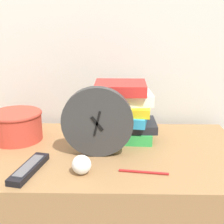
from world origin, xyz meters
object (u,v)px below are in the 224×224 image
(tv_remote, at_px, (29,168))
(pen, at_px, (144,172))
(basket, at_px, (16,125))
(book_stack, at_px, (122,112))
(desk_clock, at_px, (97,122))
(crumpled_paper_ball, at_px, (82,165))

(tv_remote, distance_m, pen, 0.36)
(basket, bearing_deg, book_stack, 2.49)
(pen, bearing_deg, book_stack, 102.91)
(tv_remote, xyz_separation_m, pen, (0.36, -0.00, -0.01))
(desk_clock, bearing_deg, book_stack, 60.75)
(desk_clock, relative_size, tv_remote, 1.22)
(tv_remote, bearing_deg, desk_clock, 30.51)
(desk_clock, relative_size, pen, 1.59)
(basket, bearing_deg, desk_clock, -22.78)
(book_stack, xyz_separation_m, basket, (-0.41, -0.02, -0.05))
(book_stack, height_order, tv_remote, book_stack)
(desk_clock, xyz_separation_m, tv_remote, (-0.21, -0.12, -0.11))
(pen, bearing_deg, crumpled_paper_ball, -178.33)
(desk_clock, bearing_deg, tv_remote, -149.49)
(crumpled_paper_ball, distance_m, pen, 0.20)
(desk_clock, distance_m, book_stack, 0.18)
(book_stack, bearing_deg, tv_remote, -136.76)
(tv_remote, relative_size, crumpled_paper_ball, 3.34)
(basket, xyz_separation_m, tv_remote, (0.12, -0.26, -0.05))
(desk_clock, height_order, book_stack, desk_clock)
(pen, bearing_deg, desk_clock, 140.01)
(tv_remote, bearing_deg, basket, 114.25)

